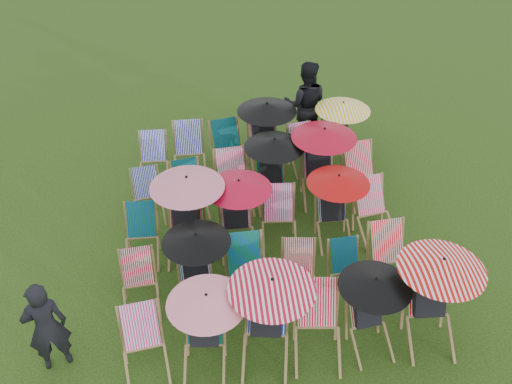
{
  "coord_description": "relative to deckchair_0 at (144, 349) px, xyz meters",
  "views": [
    {
      "loc": [
        -1.04,
        -7.24,
        6.84
      ],
      "look_at": [
        -0.06,
        0.41,
        0.9
      ],
      "focal_mm": 40.0,
      "sensor_mm": 36.0,
      "label": 1
    }
  ],
  "objects": [
    {
      "name": "deckchair_24",
      "position": [
        0.05,
        4.57,
        -0.01
      ],
      "size": [
        0.63,
        0.86,
        0.9
      ],
      "rotation": [
        0.0,
        0.0,
        -0.04
      ],
      "color": "olive",
      "rests_on": "ground"
    },
    {
      "name": "deckchair_21",
      "position": [
        2.29,
        3.56,
        0.24
      ],
      "size": [
        1.12,
        1.16,
        1.33
      ],
      "rotation": [
        0.0,
        0.0,
        0.01
      ],
      "color": "olive",
      "rests_on": "ground"
    },
    {
      "name": "deckchair_26",
      "position": [
        1.58,
        4.62,
        0.04
      ],
      "size": [
        0.83,
        1.03,
        1.0
      ],
      "rotation": [
        0.0,
        0.0,
        0.19
      ],
      "color": "olive",
      "rests_on": "ground"
    },
    {
      "name": "person_left",
      "position": [
        -1.26,
        0.28,
        0.32
      ],
      "size": [
        0.65,
        0.52,
        1.56
      ],
      "primitive_type": "imported",
      "rotation": [
        0.0,
        0.0,
        3.44
      ],
      "color": "black",
      "rests_on": "ground"
    },
    {
      "name": "deckchair_12",
      "position": [
        -0.11,
        2.3,
        -0.02
      ],
      "size": [
        0.62,
        0.84,
        0.89
      ],
      "rotation": [
        0.0,
        0.0,
        -0.04
      ],
      "color": "olive",
      "rests_on": "ground"
    },
    {
      "name": "deckchair_1",
      "position": [
        0.84,
        0.02,
        0.21
      ],
      "size": [
        1.08,
        1.14,
        1.28
      ],
      "rotation": [
        0.0,
        0.0,
        -0.12
      ],
      "color": "olive",
      "rests_on": "ground"
    },
    {
      "name": "deckchair_7",
      "position": [
        0.78,
        1.27,
        0.19
      ],
      "size": [
        1.04,
        1.11,
        1.23
      ],
      "rotation": [
        0.0,
        0.0,
        0.11
      ],
      "color": "olive",
      "rests_on": "ground"
    },
    {
      "name": "deckchair_14",
      "position": [
        1.51,
        2.39,
        0.23
      ],
      "size": [
        1.11,
        1.15,
        1.32
      ],
      "rotation": [
        0.0,
        0.0,
        -0.0
      ],
      "color": "olive",
      "rests_on": "ground"
    },
    {
      "name": "deckchair_0",
      "position": [
        0.0,
        0.0,
        0.0
      ],
      "size": [
        0.72,
        0.93,
        0.93
      ],
      "rotation": [
        0.0,
        0.0,
        0.14
      ],
      "color": "olive",
      "rests_on": "ground"
    },
    {
      "name": "deckchair_11",
      "position": [
        3.84,
        1.16,
        0.03
      ],
      "size": [
        0.71,
        0.95,
        0.99
      ],
      "rotation": [
        0.0,
        0.0,
        0.06
      ],
      "color": "olive",
      "rests_on": "ground"
    },
    {
      "name": "deckchair_2",
      "position": [
        1.69,
        0.05,
        0.28
      ],
      "size": [
        1.19,
        1.27,
        1.41
      ],
      "rotation": [
        0.0,
        0.0,
        -0.19
      ],
      "color": "olive",
      "rests_on": "ground"
    },
    {
      "name": "deckchair_15",
      "position": [
        2.24,
        2.39,
        0.01
      ],
      "size": [
        0.71,
        0.93,
        0.96
      ],
      "rotation": [
        0.0,
        0.0,
        -0.09
      ],
      "color": "olive",
      "rests_on": "ground"
    },
    {
      "name": "person_rear",
      "position": [
        3.28,
        5.51,
        0.49
      ],
      "size": [
        1.06,
        0.89,
        1.91
      ],
      "primitive_type": "imported",
      "rotation": [
        0.0,
        0.0,
        2.94
      ],
      "color": "black",
      "rests_on": "ground"
    },
    {
      "name": "deckchair_6",
      "position": [
        -0.11,
        1.21,
        -0.03
      ],
      "size": [
        0.63,
        0.84,
        0.86
      ],
      "rotation": [
        0.0,
        0.0,
        0.08
      ],
      "color": "olive",
      "rests_on": "ground"
    },
    {
      "name": "deckchair_28",
      "position": [
        3.09,
        4.58,
        -0.03
      ],
      "size": [
        0.68,
        0.86,
        0.86
      ],
      "rotation": [
        0.0,
        0.0,
        0.15
      ],
      "color": "olive",
      "rests_on": "ground"
    },
    {
      "name": "ground",
      "position": [
        1.93,
        2.28,
        -0.46
      ],
      "size": [
        100.0,
        100.0,
        0.0
      ],
      "primitive_type": "plane",
      "color": "black",
      "rests_on": "ground"
    },
    {
      "name": "deckchair_18",
      "position": [
        -0.04,
        3.42,
        -0.04
      ],
      "size": [
        0.64,
        0.83,
        0.84
      ],
      "rotation": [
        0.0,
        0.0,
        0.12
      ],
      "color": "olive",
      "rests_on": "ground"
    },
    {
      "name": "deckchair_8",
      "position": [
        1.53,
        1.17,
        0.03
      ],
      "size": [
        0.67,
        0.92,
        0.99
      ],
      "rotation": [
        0.0,
        0.0,
        0.02
      ],
      "color": "olive",
      "rests_on": "ground"
    },
    {
      "name": "deckchair_10",
      "position": [
        3.12,
        1.1,
        -0.05
      ],
      "size": [
        0.59,
        0.79,
        0.82
      ],
      "rotation": [
        0.0,
        0.0,
        0.06
      ],
      "color": "olive",
      "rests_on": "ground"
    },
    {
      "name": "deckchair_19",
      "position": [
        0.74,
        3.49,
        -0.02
      ],
      "size": [
        0.73,
        0.91,
        0.89
      ],
      "rotation": [
        0.0,
        0.0,
        0.19
      ],
      "color": "olive",
      "rests_on": "ground"
    },
    {
      "name": "deckchair_13",
      "position": [
        0.66,
        2.39,
        0.31
      ],
      "size": [
        1.23,
        1.29,
        1.46
      ],
      "rotation": [
        0.0,
        0.0,
        -0.07
      ],
      "color": "olive",
      "rests_on": "ground"
    },
    {
      "name": "deckchair_5",
      "position": [
        4.06,
        0.1,
        0.3
      ],
      "size": [
        1.21,
        1.27,
        1.44
      ],
      "rotation": [
        0.0,
        0.0,
        -0.06
      ],
      "color": "olive",
      "rests_on": "ground"
    },
    {
      "name": "deckchair_23",
      "position": [
        4.01,
        3.44,
        0.04
      ],
      "size": [
        0.78,
        1.0,
        1.01
      ],
      "rotation": [
        0.0,
        0.0,
        0.12
      ],
      "color": "olive",
      "rests_on": "ground"
    },
    {
      "name": "deckchair_22",
      "position": [
        3.21,
        3.61,
        0.29
      ],
      "size": [
        1.21,
        1.26,
        1.44
      ],
      "rotation": [
        0.0,
        0.0,
        -0.05
      ],
      "color": "olive",
      "rests_on": "ground"
    },
    {
      "name": "deckchair_3",
      "position": [
        2.4,
        0.02,
        0.05
      ],
      "size": [
        0.79,
        1.02,
        1.03
      ],
      "rotation": [
        0.0,
        0.0,
        -0.13
      ],
      "color": "olive",
      "rests_on": "ground"
    },
    {
      "name": "deckchair_27",
      "position": [
        2.32,
        4.74,
        0.28
      ],
      "size": [
        1.19,
        1.25,
        1.41
      ],
      "rotation": [
        0.0,
        0.0,
        0.05
      ],
      "color": "olive",
      "rests_on": "ground"
    },
    {
      "name": "deckchair_29",
      "position": [
        3.87,
        4.73,
        0.23
      ],
      "size": [
        1.11,
        1.19,
        1.32
      ],
      "rotation": [
        0.0,
        0.0,
        0.13
      ],
      "color": "olive",
      "rests_on": "ground"
    },
    {
      "name": "deckchair_20",
      "position": [
        1.56,
        3.54,
        0.04
      ],
      "size": [
        0.74,
        0.98,
        1.01
      ],
      "rotation": [
        0.0,
        0.0,
        0.09
      ],
      "color": "olive",
      "rests_on": "ground"
    },
    {
      "name": "deckchair_4",
      "position": [
        3.17,
        0.08,
        0.18
      ],
      "size": [
        1.02,
        1.1,
        1.21
      ],
      "rotation": [
        0.0,
        0.0,
        0.13
      ],
      "color": "olive",
      "rests_on": "ground"
    },
    {
      "name": "deckchair_16",
      "position": [
        3.2,
        2.39,
        0.21
      ],
      "size": [
        1.07,
        1.11,
        1.27
      ],
      "rotation": [
        0.0,
        0.0,
        -0.0
      ],
      "color": "olive",
      "rests_on": "ground"
    },
    {
      "name": "deckchair_25",
      "position": [
        0.77,
        4.66,
        0.04
      ],
      "size": [
        0.68,
        0.94,
        1.0
      ],
      "rotation": [
        0.0,
        0.0,
        -0.02
      ],
      "color": "olive",
      "rests_on": "ground"
    },
    {
      "name": "deckchair_17",
      "position": [
        3.93,
        2.37,
        0.03
      ],
      "size": [
        0.8,
        1.0,
        0.98
      ],
      "rotation": [
        0.0,
        0.0,
        0.17
      ],
      "color": "olive",
      "rests_on": "ground"
    },
    {
      "name": "deckchair_9",
      "position": [
        2.34,
        1.11,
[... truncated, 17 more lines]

